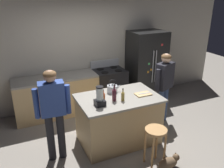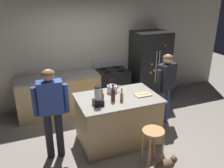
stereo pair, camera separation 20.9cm
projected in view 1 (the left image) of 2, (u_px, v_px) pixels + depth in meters
ground_plane at (118, 140)px, 4.73m from camera, size 14.00×14.00×0.00m
back_wall at (85, 52)px, 5.89m from camera, size 8.00×0.10×2.70m
kitchen_island at (118, 119)px, 4.56m from camera, size 1.51×0.98×0.94m
back_counter_run at (59, 96)px, 5.57m from camera, size 2.00×0.64×0.94m
refrigerator at (146, 66)px, 6.25m from camera, size 0.90×0.73×1.82m
stove_range at (109, 87)px, 6.03m from camera, size 0.76×0.65×1.12m
person_by_island_left at (53, 108)px, 3.88m from camera, size 0.60×0.25×1.63m
person_by_sink_right at (164, 82)px, 5.07m from camera, size 0.58×0.35×1.57m
bar_stool at (156, 138)px, 3.88m from camera, size 0.36×0.36×0.70m
cat at (169, 163)px, 3.95m from camera, size 0.52×0.18×0.26m
blender_appliance at (100, 98)px, 4.02m from camera, size 0.17×0.17×0.35m
bottle_wine at (114, 95)px, 4.20m from camera, size 0.08×0.08×0.32m
bottle_cooking_sauce at (103, 97)px, 4.21m from camera, size 0.06×0.06×0.22m
bottle_vinegar at (123, 96)px, 4.21m from camera, size 0.06×0.06×0.24m
tea_kettle at (112, 89)px, 4.56m from camera, size 0.28×0.20×0.27m
cutting_board at (143, 94)px, 4.48m from camera, size 0.30×0.20×0.02m
chef_knife at (144, 93)px, 4.49m from camera, size 0.22×0.04×0.01m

